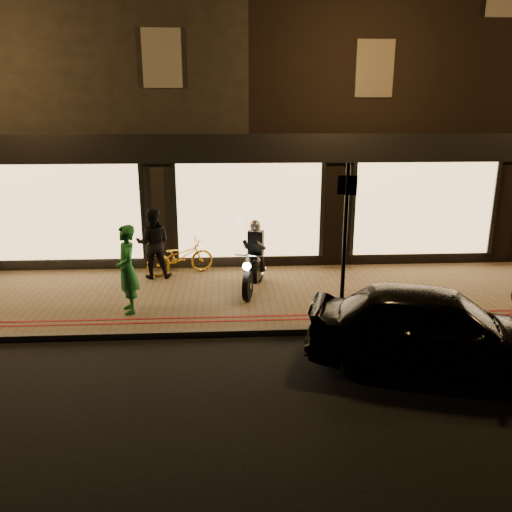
{
  "coord_description": "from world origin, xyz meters",
  "views": [
    {
      "loc": [
        -0.55,
        -8.45,
        3.95
      ],
      "look_at": [
        0.03,
        1.56,
        1.1
      ],
      "focal_mm": 35.0,
      "sensor_mm": 36.0,
      "label": 1
    }
  ],
  "objects": [
    {
      "name": "person_green",
      "position": [
        -2.54,
        1.06,
        1.01
      ],
      "size": [
        0.62,
        0.75,
        1.78
      ],
      "primitive_type": "imported",
      "rotation": [
        0.0,
        0.0,
        -1.22
      ],
      "color": "#217C39",
      "rests_on": "sidewalk"
    },
    {
      "name": "kerb_stone",
      "position": [
        0.0,
        0.05,
        0.06
      ],
      "size": [
        50.0,
        0.14,
        0.12
      ],
      "primitive_type": "cube",
      "color": "#59544C",
      "rests_on": "ground"
    },
    {
      "name": "building_row",
      "position": [
        -0.0,
        8.99,
        4.25
      ],
      "size": [
        48.0,
        10.11,
        8.5
      ],
      "color": "black",
      "rests_on": "ground"
    },
    {
      "name": "sidewalk",
      "position": [
        0.0,
        2.0,
        0.06
      ],
      "size": [
        50.0,
        4.0,
        0.12
      ],
      "primitive_type": "cube",
      "color": "#756248",
      "rests_on": "ground"
    },
    {
      "name": "red_kerb_lines",
      "position": [
        0.0,
        0.55,
        0.12
      ],
      "size": [
        50.0,
        0.26,
        0.01
      ],
      "color": "maroon",
      "rests_on": "sidewalk"
    },
    {
      "name": "person_dark",
      "position": [
        -2.34,
        3.27,
        0.98
      ],
      "size": [
        0.85,
        0.67,
        1.71
      ],
      "primitive_type": "imported",
      "rotation": [
        0.0,
        0.0,
        3.17
      ],
      "color": "black",
      "rests_on": "sidewalk"
    },
    {
      "name": "parked_car",
      "position": [
        2.71,
        -1.36,
        0.69
      ],
      "size": [
        4.34,
        2.73,
        1.38
      ],
      "primitive_type": "imported",
      "rotation": [
        0.0,
        0.0,
        1.28
      ],
      "color": "black",
      "rests_on": "ground"
    },
    {
      "name": "sign_post",
      "position": [
        1.63,
        0.46,
        1.8
      ],
      "size": [
        0.34,
        0.14,
        3.0
      ],
      "rotation": [
        0.0,
        0.0,
        -0.32
      ],
      "color": "black",
      "rests_on": "sidewalk"
    },
    {
      "name": "bicycle_gold",
      "position": [
        -1.74,
        3.49,
        0.56
      ],
      "size": [
        1.77,
        1.12,
        0.88
      ],
      "primitive_type": "imported",
      "rotation": [
        0.0,
        0.0,
        1.92
      ],
      "color": "yellow",
      "rests_on": "sidewalk"
    },
    {
      "name": "ground",
      "position": [
        0.0,
        0.0,
        0.0
      ],
      "size": [
        90.0,
        90.0,
        0.0
      ],
      "primitive_type": "plane",
      "color": "black",
      "rests_on": "ground"
    },
    {
      "name": "motorcycle",
      "position": [
        0.03,
        2.23,
        0.73
      ],
      "size": [
        0.77,
        1.91,
        1.59
      ],
      "rotation": [
        0.0,
        0.0,
        -0.26
      ],
      "color": "black",
      "rests_on": "sidewalk"
    }
  ]
}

